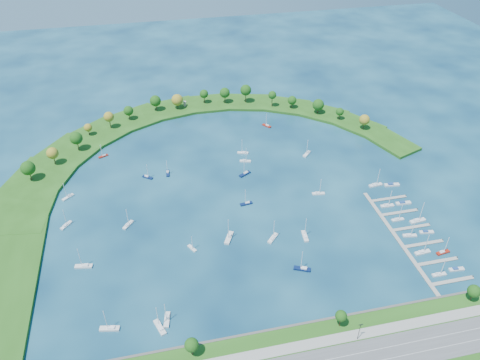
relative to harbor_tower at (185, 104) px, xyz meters
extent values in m
plane|color=#07223E|center=(16.10, -116.26, -4.00)|extent=(700.00, 700.00, 0.00)
cube|color=#474442|center=(16.10, -218.76, -3.10)|extent=(420.00, 1.20, 1.80)
cube|color=gray|center=(16.10, -229.26, -2.34)|extent=(420.00, 5.00, 0.12)
cylinder|color=#382314|center=(-23.90, -223.26, 0.22)|extent=(0.56, 0.56, 5.25)
sphere|color=#154110|center=(-23.90, -223.26, 4.05)|extent=(6.00, 6.00, 6.00)
cylinder|color=#382314|center=(41.10, -223.26, 0.40)|extent=(0.56, 0.56, 5.60)
sphere|color=#154110|center=(41.10, -223.26, 4.24)|extent=(5.20, 5.20, 5.20)
cylinder|color=#382314|center=(106.10, -223.26, 0.05)|extent=(0.56, 0.56, 4.90)
sphere|color=#154110|center=(106.10, -223.26, 3.70)|extent=(6.00, 6.00, 6.00)
cylinder|color=black|center=(46.10, -231.26, 2.60)|extent=(0.24, 0.24, 10.00)
cube|color=#214913|center=(-110.65, -108.45, -3.00)|extent=(43.73, 48.72, 2.00)
cube|color=#214913|center=(-102.73, -78.69, -3.00)|extent=(50.23, 54.30, 2.00)
cube|color=#214913|center=(-87.93, -51.68, -3.00)|extent=(54.07, 56.09, 2.00)
cube|color=#214913|center=(-67.11, -29.00, -3.00)|extent=(55.20, 54.07, 2.00)
cube|color=#214913|center=(-41.47, -11.94, -3.00)|extent=(53.65, 48.47, 2.00)
cube|color=#214913|center=(-12.49, -1.50, -3.00)|extent=(49.62, 39.75, 2.00)
cube|color=#214913|center=(18.13, 1.72, -3.00)|extent=(44.32, 29.96, 2.00)
cube|color=#214913|center=(48.64, -2.47, -3.00)|extent=(49.49, 38.05, 2.00)
cube|color=#214913|center=(77.27, -13.82, -3.00)|extent=(51.13, 44.12, 2.00)
cube|color=#214913|center=(102.35, -31.68, -3.00)|extent=(49.19, 47.96, 2.00)
cube|color=#214913|center=(122.44, -55.02, -3.00)|extent=(43.90, 49.49, 2.00)
cube|color=#214913|center=(136.38, -82.48, -3.00)|extent=(35.67, 48.74, 2.00)
cylinder|color=#382314|center=(-106.78, -80.01, 1.62)|extent=(0.56, 0.56, 7.24)
sphere|color=#154110|center=(-106.78, -80.01, 7.04)|extent=(9.00, 9.00, 9.00)
cylinder|color=#382314|center=(-93.99, -64.65, 1.50)|extent=(0.56, 0.56, 7.00)
sphere|color=olive|center=(-93.99, -64.65, 6.55)|extent=(7.72, 7.72, 7.72)
cylinder|color=#382314|center=(-79.78, -50.27, 1.91)|extent=(0.56, 0.56, 7.83)
sphere|color=#154110|center=(-79.78, -50.27, 7.54)|extent=(8.58, 8.58, 8.58)
cylinder|color=#382314|center=(-73.51, -31.00, 0.55)|extent=(0.56, 0.56, 5.10)
sphere|color=olive|center=(-73.51, -31.00, 4.28)|extent=(5.89, 5.89, 5.89)
cylinder|color=#382314|center=(-58.43, -23.79, 2.00)|extent=(0.56, 0.56, 8.01)
sphere|color=olive|center=(-58.43, -23.79, 7.50)|extent=(7.46, 7.46, 7.46)
cylinder|color=#382314|center=(-44.30, -13.48, 1.02)|extent=(0.56, 0.56, 6.04)
sphere|color=#154110|center=(-44.30, -13.48, 5.52)|extent=(7.40, 7.40, 7.40)
cylinder|color=#382314|center=(-23.16, -2.95, 1.31)|extent=(0.56, 0.56, 6.63)
sphere|color=#154110|center=(-23.16, -2.95, 6.37)|extent=(8.73, 8.73, 8.73)
cylinder|color=#382314|center=(-6.01, -3.07, 0.79)|extent=(0.56, 0.56, 5.58)
sphere|color=olive|center=(-6.01, -3.07, 5.42)|extent=(9.17, 9.17, 9.17)
cylinder|color=#382314|center=(16.14, 1.52, 1.40)|extent=(0.56, 0.56, 6.80)
sphere|color=#154110|center=(16.14, 1.52, 6.20)|extent=(7.00, 7.00, 7.00)
cylinder|color=#382314|center=(32.73, -1.65, 1.66)|extent=(0.56, 0.56, 7.32)
sphere|color=#154110|center=(32.73, -1.65, 6.96)|extent=(8.23, 8.23, 8.23)
cylinder|color=#382314|center=(49.47, -4.55, 2.57)|extent=(0.56, 0.56, 9.14)
sphere|color=#154110|center=(49.47, -4.55, 8.91)|extent=(8.87, 8.87, 8.87)
cylinder|color=#382314|center=(68.41, -16.45, 2.49)|extent=(0.56, 0.56, 8.97)
sphere|color=#154110|center=(68.41, -16.45, 8.26)|extent=(6.44, 6.44, 6.44)
cylinder|color=#382314|center=(83.31, -22.17, 0.69)|extent=(0.56, 0.56, 5.37)
sphere|color=#154110|center=(83.31, -22.17, 4.78)|extent=(7.05, 7.05, 7.05)
cylinder|color=#382314|center=(100.45, -35.12, 0.81)|extent=(0.56, 0.56, 5.62)
sphere|color=#154110|center=(100.45, -35.12, 5.41)|extent=(8.96, 8.96, 8.96)
cylinder|color=#382314|center=(113.06, -48.18, 0.74)|extent=(0.56, 0.56, 5.47)
sphere|color=#154110|center=(113.06, -48.18, 4.68)|extent=(6.05, 6.05, 6.05)
cylinder|color=#382314|center=(124.75, -65.99, 1.16)|extent=(0.56, 0.56, 6.32)
sphere|color=olive|center=(124.75, -65.99, 5.88)|extent=(7.78, 7.78, 7.78)
cylinder|color=gray|center=(0.00, 0.00, -0.20)|extent=(2.20, 2.20, 3.59)
cylinder|color=gray|center=(0.00, 0.00, 1.74)|extent=(2.60, 2.60, 0.30)
cube|color=gray|center=(94.10, -177.26, -3.65)|extent=(2.20, 82.00, 0.40)
cube|color=gray|center=(106.20, -210.26, -3.65)|extent=(22.00, 2.00, 0.40)
cylinder|color=#382314|center=(117.10, -210.26, -3.40)|extent=(0.36, 0.36, 1.60)
cube|color=gray|center=(106.20, -197.06, -3.65)|extent=(22.00, 2.00, 0.40)
cylinder|color=#382314|center=(117.10, -197.06, -3.40)|extent=(0.36, 0.36, 1.60)
cube|color=gray|center=(106.20, -183.86, -3.65)|extent=(22.00, 2.00, 0.40)
cylinder|color=#382314|center=(117.10, -183.86, -3.40)|extent=(0.36, 0.36, 1.60)
cube|color=gray|center=(106.20, -170.66, -3.65)|extent=(22.00, 2.00, 0.40)
cylinder|color=#382314|center=(117.10, -170.66, -3.40)|extent=(0.36, 0.36, 1.60)
cube|color=gray|center=(106.20, -157.46, -3.65)|extent=(22.00, 2.00, 0.40)
cylinder|color=#382314|center=(117.10, -157.46, -3.40)|extent=(0.36, 0.36, 1.60)
cube|color=gray|center=(106.20, -144.26, -3.65)|extent=(22.00, 2.00, 0.40)
cylinder|color=#382314|center=(117.10, -144.26, -3.40)|extent=(0.36, 0.36, 1.60)
cube|color=maroon|center=(-63.55, -59.36, -3.60)|extent=(6.87, 4.55, 0.80)
cube|color=silver|center=(-62.94, -59.07, -2.91)|extent=(2.68, 2.19, 0.56)
cylinder|color=silver|center=(-64.04, -59.59, 1.33)|extent=(0.32, 0.32, 9.05)
cube|color=silver|center=(73.76, -87.15, -3.50)|extent=(7.60, 7.47, 1.00)
cube|color=silver|center=(74.36, -86.57, -2.65)|extent=(3.23, 3.20, 0.70)
cylinder|color=silver|center=(73.28, -87.61, 2.62)|extent=(0.32, 0.32, 11.24)
cube|color=silver|center=(-32.79, -202.88, -3.50)|extent=(3.82, 8.65, 1.00)
cube|color=silver|center=(-32.63, -202.06, -2.65)|extent=(2.14, 3.17, 0.70)
cylinder|color=silver|center=(-32.91, -203.54, 2.65)|extent=(0.32, 0.32, 11.29)
cube|color=silver|center=(-71.12, -161.48, -3.47)|extent=(9.07, 3.95, 1.05)
cube|color=silver|center=(-70.26, -161.63, -2.58)|extent=(3.32, 2.23, 0.74)
cylinder|color=silver|center=(-71.81, -161.36, 2.97)|extent=(0.32, 0.32, 11.84)
cube|color=silver|center=(45.53, -164.76, -3.49)|extent=(3.26, 8.79, 1.03)
cube|color=silver|center=(45.45, -165.61, -2.61)|extent=(1.98, 3.16, 0.72)
cylinder|color=silver|center=(45.60, -164.07, 2.83)|extent=(0.32, 0.32, 11.60)
cube|color=silver|center=(28.03, -162.50, -3.49)|extent=(7.55, 7.82, 1.02)
cube|color=silver|center=(27.45, -163.12, -2.62)|extent=(3.25, 3.31, 0.71)
cylinder|color=silver|center=(28.50, -162.01, 2.75)|extent=(0.32, 0.32, 11.47)
cube|color=silver|center=(-36.25, -206.26, -3.46)|extent=(5.54, 9.37, 1.09)
cube|color=silver|center=(-35.93, -207.11, -2.53)|extent=(2.77, 3.59, 0.76)
cylinder|color=silver|center=(-36.50, -205.58, 3.19)|extent=(0.32, 0.32, 12.22)
cube|color=silver|center=(4.83, -157.14, -3.41)|extent=(6.89, 10.01, 1.18)
cube|color=silver|center=(5.27, -156.26, -2.41)|extent=(3.27, 3.94, 0.83)
cylinder|color=silver|center=(4.47, -157.84, 3.81)|extent=(0.32, 0.32, 13.27)
cube|color=#0A1942|center=(-22.16, -89.21, -3.57)|extent=(2.40, 7.21, 0.85)
cube|color=silver|center=(-22.11, -88.50, -2.85)|extent=(1.53, 2.57, 0.60)
cylinder|color=silver|center=(-22.19, -89.78, 1.65)|extent=(0.32, 0.32, 9.60)
cube|color=silver|center=(-82.32, -127.42, -3.54)|extent=(6.54, 7.30, 0.92)
cube|color=silver|center=(-82.81, -128.01, -2.76)|extent=(2.87, 3.03, 0.65)
cylinder|color=silver|center=(-81.93, -126.94, 2.11)|extent=(0.32, 0.32, 10.37)
cube|color=silver|center=(-48.42, -134.54, -3.53)|extent=(6.60, 7.43, 0.94)
cube|color=silver|center=(-48.91, -135.14, -2.74)|extent=(2.91, 3.08, 0.65)
cylinder|color=silver|center=(-48.03, -134.05, 2.20)|extent=(0.32, 0.32, 10.53)
cube|color=silver|center=(66.01, -130.67, -3.54)|extent=(7.96, 3.23, 0.93)
cube|color=silver|center=(65.25, -130.56, -2.75)|extent=(2.89, 1.88, 0.65)
cylinder|color=silver|center=(66.63, -130.75, 2.15)|extent=(0.32, 0.32, 10.44)
cube|color=#0A1942|center=(20.62, -130.53, -3.55)|extent=(7.66, 3.02, 0.89)
cube|color=silver|center=(21.36, -130.44, -2.79)|extent=(2.77, 1.78, 0.63)
cylinder|color=silver|center=(20.03, -130.61, 1.92)|extent=(0.32, 0.32, 10.06)
cube|color=silver|center=(30.26, -86.32, -3.55)|extent=(7.76, 3.96, 0.90)
cube|color=silver|center=(29.54, -86.12, -2.79)|extent=(2.90, 2.09, 0.63)
cylinder|color=silver|center=(30.84, -86.47, 1.94)|extent=(0.32, 0.32, 10.08)
cube|color=silver|center=(-15.81, -160.52, -3.62)|extent=(4.66, 6.43, 0.76)
cube|color=silver|center=(-16.12, -159.96, -2.97)|extent=(2.18, 2.56, 0.54)
cylinder|color=silver|center=(-15.56, -160.96, 1.06)|extent=(0.32, 0.32, 8.60)
cube|color=#0A1942|center=(26.59, -101.00, -3.50)|extent=(8.39, 6.14, 1.00)
cube|color=silver|center=(27.31, -100.59, -2.65)|extent=(3.34, 2.86, 0.70)
cylinder|color=silver|center=(26.01, -101.33, 2.62)|extent=(0.32, 0.32, 11.24)
cube|color=silver|center=(-57.96, -202.10, -3.48)|extent=(9.04, 4.14, 1.05)
cube|color=silver|center=(-57.10, -202.28, -2.59)|extent=(3.34, 2.29, 0.73)
cylinder|color=silver|center=(-58.64, -201.96, 2.94)|extent=(0.32, 0.32, 11.79)
cube|color=maroon|center=(57.00, -43.07, -3.56)|extent=(6.11, 7.09, 0.88)
cube|color=silver|center=(57.44, -43.66, -2.81)|extent=(2.71, 2.92, 0.62)
cylinder|color=silver|center=(56.64, -42.61, 1.84)|extent=(0.32, 0.32, 9.92)
cube|color=silver|center=(-83.48, -101.33, -3.54)|extent=(7.24, 6.68, 0.93)
cube|color=silver|center=(-82.90, -100.82, -2.75)|extent=(3.03, 2.91, 0.65)
cylinder|color=silver|center=(-83.95, -101.73, 2.13)|extent=(0.32, 0.32, 10.41)
cube|color=#0A1942|center=(-35.18, -90.83, -3.57)|extent=(6.86, 5.89, 0.85)
cube|color=silver|center=(-35.74, -90.40, -2.85)|extent=(2.82, 2.62, 0.60)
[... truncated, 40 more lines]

